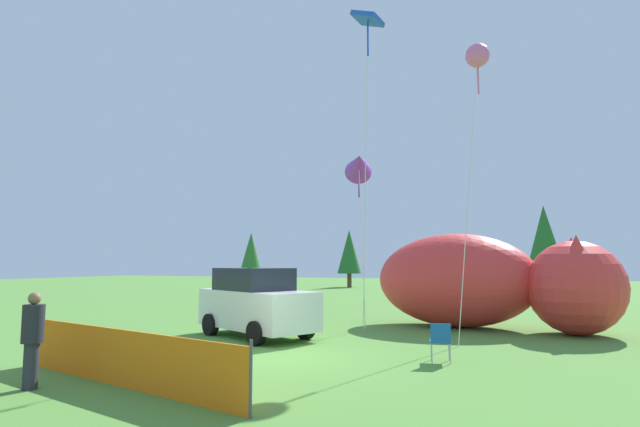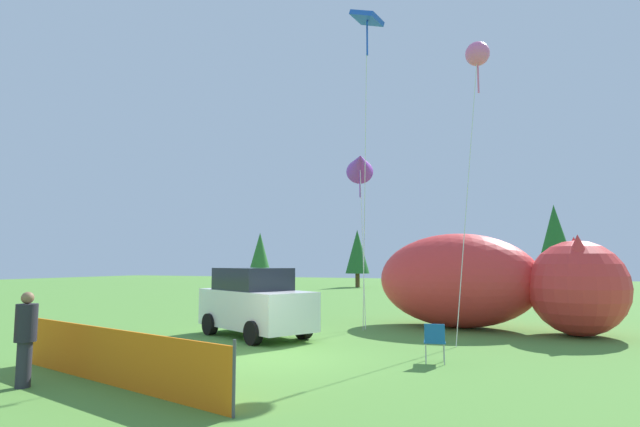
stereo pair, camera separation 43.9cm
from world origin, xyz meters
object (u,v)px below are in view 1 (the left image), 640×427
spectator_in_black_shirt (33,336)px  kite_pink_octopus (477,57)px  kite_purple_delta (359,164)px  kite_blue_box (368,26)px  inflatable_cat (485,284)px  folding_chair (440,339)px  parked_car (256,303)px

spectator_in_black_shirt → kite_pink_octopus: kite_pink_octopus is taller
kite_purple_delta → kite_blue_box: (1.11, -2.52, 4.21)m
inflatable_cat → folding_chair: bearing=-85.3°
spectator_in_black_shirt → kite_purple_delta: size_ratio=0.25×
kite_blue_box → kite_pink_octopus: bearing=13.3°
parked_car → spectator_in_black_shirt: (-0.69, -7.03, -0.09)m
inflatable_cat → kite_pink_octopus: size_ratio=0.88×
inflatable_cat → kite_blue_box: (-3.37, -2.47, 8.72)m
spectator_in_black_shirt → kite_purple_delta: kite_purple_delta is taller
inflatable_cat → spectator_in_black_shirt: inflatable_cat is taller
folding_chair → inflatable_cat: 6.53m
spectator_in_black_shirt → parked_car: bearing=84.4°
kite_pink_octopus → spectator_in_black_shirt: bearing=-126.2°
inflatable_cat → spectator_in_black_shirt: 13.53m
inflatable_cat → kite_pink_octopus: (0.09, -1.65, 7.41)m
parked_car → kite_pink_octopus: (6.51, 2.82, 7.90)m
parked_car → spectator_in_black_shirt: 7.06m
kite_blue_box → parked_car: bearing=-146.7°
folding_chair → kite_purple_delta: kite_purple_delta is taller
kite_purple_delta → kite_blue_box: 5.03m
spectator_in_black_shirt → kite_pink_octopus: 14.58m
inflatable_cat → kite_blue_box: bearing=-133.5°
spectator_in_black_shirt → kite_pink_octopus: (7.20, 9.85, 7.99)m
folding_chair → kite_purple_delta: 9.33m
kite_purple_delta → folding_chair: bearing=-59.2°
parked_car → kite_purple_delta: kite_purple_delta is taller
folding_chair → spectator_in_black_shirt: spectator_in_black_shirt is taller
folding_chair → spectator_in_black_shirt: size_ratio=0.52×
parked_car → kite_blue_box: bearing=61.2°
kite_pink_octopus → kite_blue_box: size_ratio=0.87×
kite_pink_octopus → kite_blue_box: bearing=-166.7°
folding_chair → inflatable_cat: bearing=-16.2°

